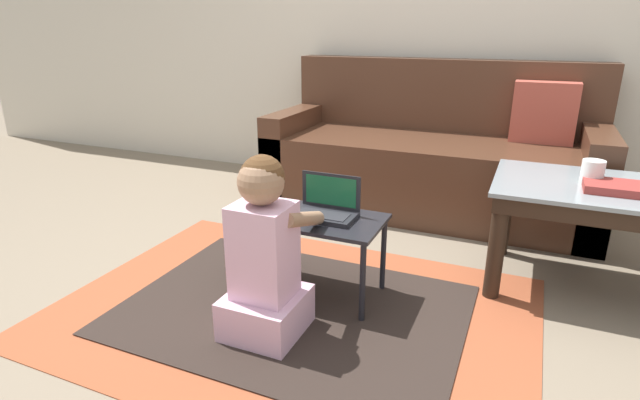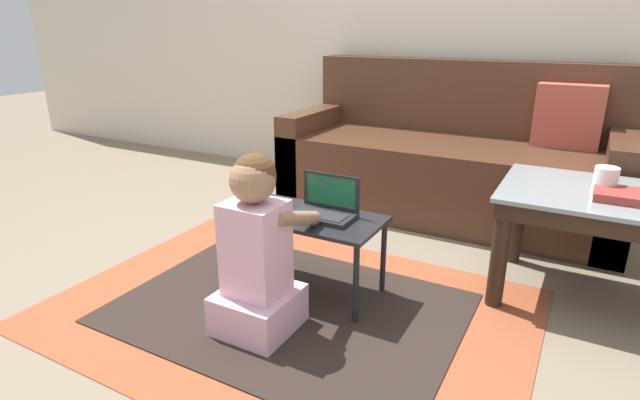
{
  "view_description": "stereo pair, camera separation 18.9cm",
  "coord_description": "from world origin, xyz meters",
  "px_view_note": "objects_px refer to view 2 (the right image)",
  "views": [
    {
      "loc": [
        0.78,
        -1.85,
        1.13
      ],
      "look_at": [
        -0.03,
        0.01,
        0.42
      ],
      "focal_mm": 28.0,
      "sensor_mm": 36.0,
      "label": 1
    },
    {
      "loc": [
        0.95,
        -1.77,
        1.13
      ],
      "look_at": [
        -0.03,
        0.01,
        0.42
      ],
      "focal_mm": 28.0,
      "sensor_mm": 36.0,
      "label": 2
    }
  ],
  "objects_px": {
    "laptop": "(325,210)",
    "cup_on_table": "(606,179)",
    "laptop_desk": "(309,225)",
    "book_on_table": "(626,196)",
    "couch": "(450,162)",
    "computer_mouse": "(275,208)",
    "coffee_table": "(625,214)",
    "person_seated": "(257,255)"
  },
  "relations": [
    {
      "from": "coffee_table",
      "to": "cup_on_table",
      "type": "xyz_separation_m",
      "value": [
        -0.09,
        0.01,
        0.13
      ]
    },
    {
      "from": "couch",
      "to": "computer_mouse",
      "type": "distance_m",
      "value": 1.44
    },
    {
      "from": "laptop",
      "to": "cup_on_table",
      "type": "distance_m",
      "value": 1.16
    },
    {
      "from": "laptop_desk",
      "to": "cup_on_table",
      "type": "bearing_deg",
      "value": 26.27
    },
    {
      "from": "laptop_desk",
      "to": "coffee_table",
      "type": "bearing_deg",
      "value": 23.97
    },
    {
      "from": "couch",
      "to": "coffee_table",
      "type": "relative_size",
      "value": 2.1
    },
    {
      "from": "couch",
      "to": "coffee_table",
      "type": "bearing_deg",
      "value": -41.84
    },
    {
      "from": "computer_mouse",
      "to": "couch",
      "type": "bearing_deg",
      "value": 73.57
    },
    {
      "from": "coffee_table",
      "to": "laptop_desk",
      "type": "relative_size",
      "value": 1.51
    },
    {
      "from": "laptop",
      "to": "laptop_desk",
      "type": "bearing_deg",
      "value": -161.61
    },
    {
      "from": "computer_mouse",
      "to": "person_seated",
      "type": "height_order",
      "value": "person_seated"
    },
    {
      "from": "laptop",
      "to": "person_seated",
      "type": "xyz_separation_m",
      "value": [
        -0.09,
        -0.37,
        -0.07
      ]
    },
    {
      "from": "person_seated",
      "to": "cup_on_table",
      "type": "distance_m",
      "value": 1.44
    },
    {
      "from": "laptop",
      "to": "computer_mouse",
      "type": "xyz_separation_m",
      "value": [
        -0.22,
        -0.05,
        -0.02
      ]
    },
    {
      "from": "laptop_desk",
      "to": "cup_on_table",
      "type": "xyz_separation_m",
      "value": [
        1.09,
        0.54,
        0.22
      ]
    },
    {
      "from": "laptop_desk",
      "to": "computer_mouse",
      "type": "relative_size",
      "value": 6.64
    },
    {
      "from": "laptop_desk",
      "to": "person_seated",
      "type": "height_order",
      "value": "person_seated"
    },
    {
      "from": "laptop_desk",
      "to": "person_seated",
      "type": "distance_m",
      "value": 0.35
    },
    {
      "from": "person_seated",
      "to": "coffee_table",
      "type": "bearing_deg",
      "value": 36.07
    },
    {
      "from": "laptop_desk",
      "to": "book_on_table",
      "type": "bearing_deg",
      "value": 21.4
    },
    {
      "from": "person_seated",
      "to": "cup_on_table",
      "type": "relative_size",
      "value": 6.93
    },
    {
      "from": "laptop_desk",
      "to": "book_on_table",
      "type": "distance_m",
      "value": 1.27
    },
    {
      "from": "person_seated",
      "to": "cup_on_table",
      "type": "bearing_deg",
      "value": 38.64
    },
    {
      "from": "laptop_desk",
      "to": "computer_mouse",
      "type": "xyz_separation_m",
      "value": [
        -0.15,
        -0.03,
        0.06
      ]
    },
    {
      "from": "coffee_table",
      "to": "laptop",
      "type": "bearing_deg",
      "value": -155.72
    },
    {
      "from": "coffee_table",
      "to": "cup_on_table",
      "type": "distance_m",
      "value": 0.16
    },
    {
      "from": "laptop",
      "to": "couch",
      "type": "bearing_deg",
      "value": 81.78
    },
    {
      "from": "couch",
      "to": "coffee_table",
      "type": "xyz_separation_m",
      "value": [
        0.92,
        -0.82,
        0.09
      ]
    },
    {
      "from": "laptop",
      "to": "book_on_table",
      "type": "xyz_separation_m",
      "value": [
        1.1,
        0.44,
        0.11
      ]
    },
    {
      "from": "computer_mouse",
      "to": "person_seated",
      "type": "distance_m",
      "value": 0.35
    },
    {
      "from": "couch",
      "to": "computer_mouse",
      "type": "height_order",
      "value": "couch"
    },
    {
      "from": "coffee_table",
      "to": "laptop",
      "type": "height_order",
      "value": "laptop"
    },
    {
      "from": "computer_mouse",
      "to": "coffee_table",
      "type": "bearing_deg",
      "value": 22.68
    },
    {
      "from": "coffee_table",
      "to": "person_seated",
      "type": "distance_m",
      "value": 1.49
    },
    {
      "from": "computer_mouse",
      "to": "cup_on_table",
      "type": "distance_m",
      "value": 1.37
    },
    {
      "from": "computer_mouse",
      "to": "book_on_table",
      "type": "distance_m",
      "value": 1.41
    },
    {
      "from": "coffee_table",
      "to": "laptop",
      "type": "distance_m",
      "value": 1.22
    },
    {
      "from": "couch",
      "to": "laptop_desk",
      "type": "xyz_separation_m",
      "value": [
        -0.26,
        -1.35,
        0.0
      ]
    },
    {
      "from": "laptop_desk",
      "to": "cup_on_table",
      "type": "distance_m",
      "value": 1.23
    },
    {
      "from": "coffee_table",
      "to": "laptop_desk",
      "type": "height_order",
      "value": "coffee_table"
    },
    {
      "from": "couch",
      "to": "book_on_table",
      "type": "bearing_deg",
      "value": -44.44
    },
    {
      "from": "cup_on_table",
      "to": "laptop",
      "type": "bearing_deg",
      "value": -153.26
    }
  ]
}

